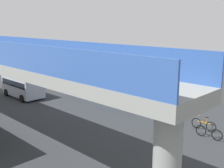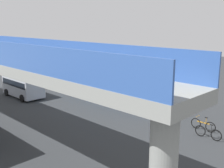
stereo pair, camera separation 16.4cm
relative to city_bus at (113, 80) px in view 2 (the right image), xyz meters
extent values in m
plane|color=#2D3033|center=(0.12, -0.99, -1.88)|extent=(80.00, 80.00, 0.00)
cube|color=#196BB7|center=(-0.01, 0.00, -0.17)|extent=(11.50, 2.55, 2.86)
cube|color=black|center=(-0.01, 0.00, 0.35)|extent=(11.04, 2.59, 0.90)
cube|color=white|center=(-0.01, 0.00, 1.15)|extent=(11.27, 2.58, 0.20)
cube|color=black|center=(5.76, 0.00, 0.18)|extent=(0.04, 2.24, 1.20)
cylinder|color=black|center=(3.67, 1.27, -1.36)|extent=(1.04, 0.30, 1.04)
cylinder|color=black|center=(3.67, -1.27, -1.36)|extent=(1.04, 0.30, 1.04)
cylinder|color=black|center=(-3.69, 1.27, -1.36)|extent=(1.04, 0.30, 1.04)
cylinder|color=black|center=(-3.69, -1.27, -1.36)|extent=(1.04, 0.30, 1.04)
cube|color=#B7BCC6|center=(6.91, 5.43, -0.77)|extent=(4.80, 1.95, 1.86)
cube|color=black|center=(6.91, 5.43, -0.41)|extent=(4.42, 1.98, 0.56)
cylinder|color=black|center=(8.49, 6.40, -1.54)|extent=(0.68, 0.22, 0.68)
cylinder|color=black|center=(8.49, 4.45, -1.54)|extent=(0.68, 0.22, 0.68)
cylinder|color=black|center=(5.33, 6.40, -1.54)|extent=(0.68, 0.22, 0.68)
cylinder|color=black|center=(5.33, 4.45, -1.54)|extent=(0.68, 0.22, 0.68)
torus|color=black|center=(-10.04, 2.29, -1.52)|extent=(0.72, 0.06, 0.72)
torus|color=black|center=(-11.09, 2.29, -1.52)|extent=(0.72, 0.06, 0.72)
cube|color=black|center=(-10.56, 2.29, -1.34)|extent=(0.89, 0.04, 0.04)
cylinder|color=black|center=(-10.75, 2.29, -1.14)|extent=(0.03, 0.03, 0.40)
cube|color=black|center=(-10.75, 2.29, -0.94)|extent=(0.20, 0.08, 0.04)
cylinder|color=black|center=(-10.16, 2.29, -0.97)|extent=(0.02, 0.44, 0.02)
torus|color=black|center=(-9.17, 1.25, -1.52)|extent=(0.72, 0.06, 0.72)
torus|color=black|center=(-10.22, 1.25, -1.52)|extent=(0.72, 0.06, 0.72)
cube|color=orange|center=(-9.70, 1.25, -1.34)|extent=(0.89, 0.04, 0.04)
cylinder|color=orange|center=(-9.89, 1.25, -1.14)|extent=(0.03, 0.03, 0.40)
cube|color=black|center=(-9.89, 1.25, -0.94)|extent=(0.20, 0.08, 0.04)
cylinder|color=orange|center=(-9.30, 1.25, -0.97)|extent=(0.02, 0.44, 0.02)
cylinder|color=#2D2D38|center=(7.20, -0.90, -1.46)|extent=(0.32, 0.32, 0.85)
cylinder|color=#3F3F47|center=(7.20, -0.90, -0.68)|extent=(0.38, 0.38, 0.70)
sphere|color=tan|center=(7.20, -0.90, -0.20)|extent=(0.22, 0.22, 0.22)
cube|color=silver|center=(-3.88, -3.15, -1.88)|extent=(2.00, 0.20, 0.01)
cube|color=silver|center=(0.12, -3.15, -1.88)|extent=(2.00, 0.20, 0.01)
cube|color=silver|center=(4.12, -3.15, -1.88)|extent=(2.00, 0.20, 0.01)
cube|color=#3359A5|center=(0.12, 10.02, 3.80)|extent=(28.78, 0.08, 1.10)
camera|label=1|loc=(-17.60, 18.18, 5.18)|focal=44.59mm
camera|label=2|loc=(-17.72, 18.06, 5.18)|focal=44.59mm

